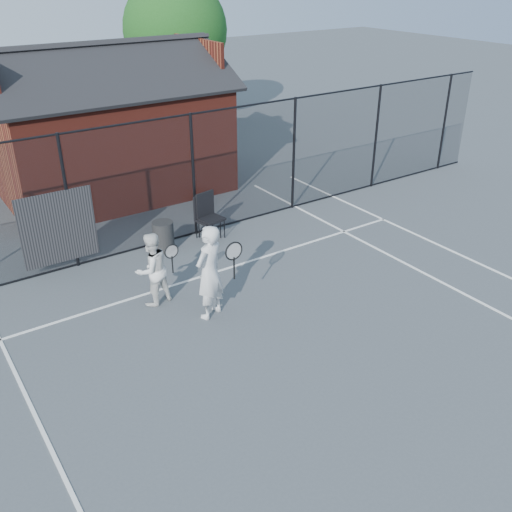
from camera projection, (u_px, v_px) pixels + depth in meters
ground at (284, 346)px, 10.04m from camera, size 80.00×80.00×0.00m
court_lines at (333, 387)px, 9.07m from camera, size 11.02×18.00×0.01m
fence at (143, 189)px, 12.90m from camera, size 22.04×3.00×3.00m
clubhouse at (110, 137)px, 16.17m from camera, size 6.50×4.36×4.19m
tree_right at (175, 30)px, 21.74m from camera, size 3.97×3.97×5.70m
player_front at (210, 272)px, 10.51m from camera, size 0.89×0.73×1.86m
player_back at (152, 269)px, 10.99m from camera, size 0.86×0.70×1.50m
chair_left at (211, 217)px, 13.75m from camera, size 0.62×0.64×1.10m
chair_right at (208, 218)px, 13.75m from camera, size 0.58×0.60×1.04m
waste_bin at (163, 236)px, 13.22m from camera, size 0.50×0.50×0.72m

